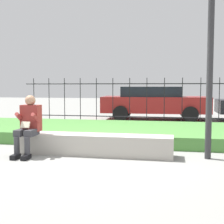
# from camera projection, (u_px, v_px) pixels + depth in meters

# --- Properties ---
(ground_plane) EXTENTS (60.00, 60.00, 0.00)m
(ground_plane) POSITION_uv_depth(u_px,v_px,m) (98.00, 155.00, 6.38)
(ground_plane) COLOR gray
(stone_bench) EXTENTS (3.20, 0.52, 0.42)m
(stone_bench) POSITION_uv_depth(u_px,v_px,m) (94.00, 146.00, 6.38)
(stone_bench) COLOR #ADA89E
(stone_bench) RESTS_ON ground_plane
(person_seated_reader) EXTENTS (0.42, 0.73, 1.22)m
(person_seated_reader) POSITION_uv_depth(u_px,v_px,m) (29.00, 123.00, 6.31)
(person_seated_reader) COLOR black
(person_seated_reader) RESTS_ON ground_plane
(grass_berm) EXTENTS (9.79, 3.21, 0.29)m
(grass_berm) POSITION_uv_depth(u_px,v_px,m) (118.00, 132.00, 8.63)
(grass_berm) COLOR #4C893D
(grass_berm) RESTS_ON ground_plane
(iron_fence) EXTENTS (7.79, 0.03, 1.70)m
(iron_fence) POSITION_uv_depth(u_px,v_px,m) (130.00, 101.00, 10.91)
(iron_fence) COLOR black
(iron_fence) RESTS_ON ground_plane
(car_parked_center) EXTENTS (4.50, 2.08, 1.39)m
(car_parked_center) POSITION_uv_depth(u_px,v_px,m) (154.00, 102.00, 13.14)
(car_parked_center) COLOR maroon
(car_parked_center) RESTS_ON ground_plane
(street_lamp) EXTENTS (0.28, 0.28, 3.85)m
(street_lamp) POSITION_uv_depth(u_px,v_px,m) (211.00, 35.00, 5.86)
(street_lamp) COLOR #2D2D30
(street_lamp) RESTS_ON ground_plane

